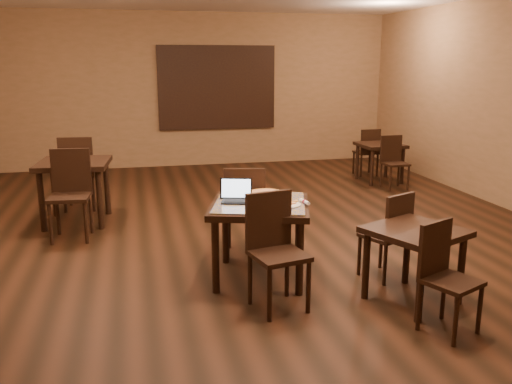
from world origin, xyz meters
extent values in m
plane|color=black|center=(0.00, 0.00, 0.00)|extent=(10.00, 10.00, 0.00)
cube|color=#976E4C|center=(0.00, 5.00, 1.50)|extent=(8.00, 0.02, 3.00)
cube|color=navy|center=(0.50, 4.97, 1.55)|extent=(2.20, 0.04, 1.50)
cube|color=black|center=(0.50, 4.95, 1.55)|extent=(2.34, 0.02, 1.64)
cylinder|color=black|center=(-0.52, -1.31, 0.35)|extent=(0.07, 0.07, 0.71)
cylinder|color=black|center=(-0.30, -0.58, 0.35)|extent=(0.07, 0.07, 0.71)
cylinder|color=black|center=(0.21, -1.53, 0.35)|extent=(0.07, 0.07, 0.71)
cylinder|color=black|center=(0.43, -0.80, 0.35)|extent=(0.07, 0.07, 0.71)
cube|color=black|center=(-0.05, -1.06, 0.72)|extent=(1.14, 1.14, 0.06)
cube|color=#1A39AC|center=(-0.05, -1.06, 0.76)|extent=(1.04, 1.04, 0.02)
cylinder|color=black|center=(-0.18, -1.98, 0.23)|extent=(0.04, 0.04, 0.46)
cylinder|color=black|center=(-0.27, -1.62, 0.23)|extent=(0.04, 0.04, 0.46)
cylinder|color=black|center=(0.17, -1.89, 0.23)|extent=(0.04, 0.04, 0.46)
cylinder|color=black|center=(0.09, -1.54, 0.23)|extent=(0.04, 0.04, 0.46)
cube|color=black|center=(-0.05, -1.76, 0.48)|extent=(0.51, 0.51, 0.04)
cube|color=black|center=(-0.09, -1.57, 0.74)|extent=(0.43, 0.14, 0.49)
cylinder|color=black|center=(0.17, -0.22, 0.23)|extent=(0.04, 0.04, 0.46)
cylinder|color=black|center=(0.09, -0.58, 0.23)|extent=(0.04, 0.04, 0.46)
cylinder|color=black|center=(-0.18, -0.14, 0.23)|extent=(0.04, 0.04, 0.46)
cylinder|color=black|center=(-0.27, -0.50, 0.23)|extent=(0.04, 0.04, 0.46)
cube|color=black|center=(-0.05, -0.36, 0.48)|extent=(0.51, 0.51, 0.04)
cube|color=black|center=(-0.09, -0.55, 0.75)|extent=(0.43, 0.13, 0.49)
cube|color=black|center=(-0.25, -1.01, 0.77)|extent=(0.35, 0.29, 0.01)
cube|color=black|center=(-0.25, -0.90, 0.87)|extent=(0.31, 0.13, 0.20)
cube|color=silver|center=(-0.25, -0.90, 0.87)|extent=(0.28, 0.11, 0.17)
cylinder|color=white|center=(0.17, -1.24, 0.77)|extent=(0.25, 0.25, 0.01)
cylinder|color=silver|center=(0.07, -0.82, 0.77)|extent=(0.40, 0.40, 0.01)
cylinder|color=beige|center=(0.07, -0.82, 0.78)|extent=(0.36, 0.36, 0.02)
torus|color=#C1813E|center=(0.07, -0.82, 0.78)|extent=(0.38, 0.38, 0.02)
cube|color=silver|center=(0.09, -0.84, 0.79)|extent=(0.20, 0.29, 0.01)
cylinder|color=white|center=(0.35, -1.20, 0.78)|extent=(0.06, 0.16, 0.03)
cylinder|color=maroon|center=(0.35, -1.20, 0.78)|extent=(0.04, 0.03, 0.04)
cylinder|color=black|center=(2.72, 2.42, 0.32)|extent=(0.06, 0.06, 0.64)
cylinder|color=black|center=(2.70, 2.99, 0.32)|extent=(0.06, 0.06, 0.64)
cylinder|color=black|center=(3.30, 2.44, 0.32)|extent=(0.06, 0.06, 0.64)
cylinder|color=black|center=(3.28, 3.01, 0.32)|extent=(0.06, 0.06, 0.64)
cube|color=black|center=(3.00, 2.72, 0.65)|extent=(0.74, 0.74, 0.05)
cylinder|color=black|center=(2.84, 1.97, 0.20)|extent=(0.04, 0.04, 0.40)
cylinder|color=black|center=(2.83, 2.29, 0.20)|extent=(0.04, 0.04, 0.40)
cylinder|color=black|center=(3.17, 1.98, 0.20)|extent=(0.04, 0.04, 0.40)
cylinder|color=black|center=(3.16, 2.30, 0.20)|extent=(0.04, 0.04, 0.40)
cube|color=black|center=(3.00, 2.13, 0.42)|extent=(0.39, 0.39, 0.04)
cube|color=black|center=(2.99, 2.30, 0.66)|extent=(0.38, 0.05, 0.43)
cylinder|color=black|center=(3.16, 3.47, 0.20)|extent=(0.04, 0.04, 0.40)
cylinder|color=black|center=(3.17, 3.14, 0.20)|extent=(0.04, 0.04, 0.40)
cylinder|color=black|center=(2.83, 3.46, 0.20)|extent=(0.04, 0.04, 0.40)
cylinder|color=black|center=(2.84, 3.13, 0.20)|extent=(0.04, 0.04, 0.40)
cube|color=black|center=(3.00, 3.30, 0.42)|extent=(0.39, 0.39, 0.04)
cube|color=black|center=(3.01, 3.13, 0.66)|extent=(0.38, 0.05, 0.43)
cylinder|color=black|center=(-2.33, 0.99, 0.39)|extent=(0.08, 0.08, 0.77)
cylinder|color=black|center=(-2.27, 1.68, 0.39)|extent=(0.08, 0.08, 0.77)
cylinder|color=black|center=(-1.63, 0.92, 0.39)|extent=(0.08, 0.08, 0.77)
cylinder|color=black|center=(-1.57, 1.62, 0.39)|extent=(0.08, 0.08, 0.77)
cube|color=black|center=(-1.95, 1.30, 0.78)|extent=(0.95, 0.95, 0.07)
cylinder|color=black|center=(-2.16, 0.42, 0.25)|extent=(0.04, 0.04, 0.49)
cylinder|color=black|center=(-2.13, 0.81, 0.25)|extent=(0.04, 0.04, 0.49)
cylinder|color=black|center=(-1.77, 0.38, 0.25)|extent=(0.04, 0.04, 0.49)
cylinder|color=black|center=(-1.74, 0.77, 0.25)|extent=(0.04, 0.04, 0.49)
cube|color=black|center=(-1.95, 0.59, 0.51)|extent=(0.50, 0.50, 0.04)
cube|color=black|center=(-1.93, 0.80, 0.80)|extent=(0.46, 0.08, 0.52)
cylinder|color=black|center=(-1.74, 2.19, 0.25)|extent=(0.04, 0.04, 0.49)
cylinder|color=black|center=(-1.77, 1.80, 0.25)|extent=(0.04, 0.04, 0.49)
cylinder|color=black|center=(-2.13, 2.22, 0.25)|extent=(0.04, 0.04, 0.49)
cylinder|color=black|center=(-2.16, 1.83, 0.25)|extent=(0.04, 0.04, 0.49)
cube|color=black|center=(-1.95, 2.01, 0.51)|extent=(0.50, 0.50, 0.04)
cube|color=black|center=(-1.97, 1.80, 0.80)|extent=(0.46, 0.08, 0.52)
cylinder|color=black|center=(1.00, -2.25, 0.32)|extent=(0.06, 0.06, 0.63)
cylinder|color=black|center=(0.76, -1.73, 0.32)|extent=(0.06, 0.06, 0.63)
cylinder|color=black|center=(1.52, -2.02, 0.32)|extent=(0.06, 0.06, 0.63)
cylinder|color=black|center=(1.28, -1.50, 0.32)|extent=(0.06, 0.06, 0.63)
cube|color=black|center=(1.14, -1.88, 0.64)|extent=(0.94, 0.94, 0.05)
cylinder|color=black|center=(1.06, -2.67, 0.20)|extent=(0.04, 0.04, 0.40)
cylinder|color=black|center=(0.93, -2.37, 0.20)|extent=(0.04, 0.04, 0.40)
cylinder|color=black|center=(1.35, -2.53, 0.20)|extent=(0.04, 0.04, 0.40)
cylinder|color=black|center=(1.22, -2.24, 0.20)|extent=(0.04, 0.04, 0.40)
cube|color=black|center=(1.14, -2.45, 0.42)|extent=(0.49, 0.49, 0.04)
cube|color=black|center=(1.07, -2.30, 0.65)|extent=(0.36, 0.19, 0.43)
cylinder|color=black|center=(1.22, -1.08, 0.20)|extent=(0.04, 0.04, 0.40)
cylinder|color=black|center=(1.35, -1.38, 0.20)|extent=(0.04, 0.04, 0.40)
cylinder|color=black|center=(0.93, -1.22, 0.20)|extent=(0.04, 0.04, 0.40)
cylinder|color=black|center=(1.06, -1.51, 0.20)|extent=(0.04, 0.04, 0.40)
cube|color=black|center=(1.14, -1.30, 0.42)|extent=(0.49, 0.49, 0.04)
cube|color=black|center=(1.21, -1.45, 0.65)|extent=(0.36, 0.19, 0.43)
camera|label=1|loc=(-1.19, -5.90, 2.07)|focal=38.00mm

